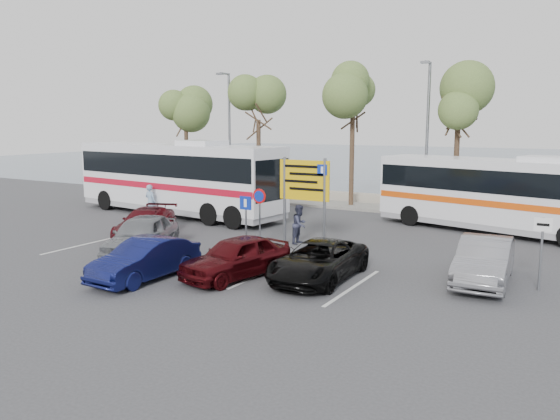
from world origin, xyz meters
The scene contains 25 objects.
ground centered at (0.00, 0.00, 0.00)m, with size 120.00×120.00×0.00m, color #38373A.
kerb_strip centered at (0.00, 14.00, 0.07)m, with size 44.00×2.40×0.15m, color gray.
seawall centered at (0.00, 16.00, 0.30)m, with size 48.00×0.80×0.60m, color #A29582.
sea centered at (0.00, 60.00, 0.01)m, with size 140.00×140.00×0.00m, color #435B6C.
tree_far_left centered at (-14.00, 14.00, 6.33)m, with size 3.20×3.20×7.60m.
tree_left centered at (-8.00, 14.00, 6.00)m, with size 3.20×3.20×7.20m.
tree_mid centered at (-1.50, 14.00, 6.65)m, with size 3.20×3.20×8.00m.
tree_right centered at (4.50, 14.00, 6.17)m, with size 3.20×3.20×7.40m.
street_lamp_left centered at (-10.00, 13.52, 4.60)m, with size 0.45×1.15×8.01m.
street_lamp_right centered at (3.00, 13.52, 4.60)m, with size 0.45×1.15×8.01m.
direction_sign centered at (1.00, 3.20, 2.43)m, with size 2.20×0.12×3.60m.
sign_no_stop centered at (-0.60, 2.38, 1.58)m, with size 0.60×0.08×2.35m.
sign_parking centered at (-0.20, 0.79, 1.47)m, with size 0.50×0.07×2.25m.
sign_taxi centered at (9.80, 1.49, 1.42)m, with size 0.50×0.07×2.20m.
lane_markings centered at (-1.14, -1.00, 0.00)m, with size 12.02×4.20×0.01m, color silver, non-canonical shape.
coach_bus_left centered at (-8.64, 6.70, 1.89)m, with size 13.34×4.26×4.08m.
coach_bus_right centered at (7.50, 10.02, 1.66)m, with size 11.70×5.17×3.57m.
car_silver_a centered at (-3.60, -1.18, 0.76)m, with size 1.79×4.45×1.52m, color gray.
car_blue centered at (-1.20, -3.50, 0.65)m, with size 1.37×3.94×1.30m, color #0F1449.
car_maroon centered at (-6.00, 1.50, 0.62)m, with size 1.72×4.24×1.23m, color #4B0C12.
car_red centered at (1.20, -1.87, 0.68)m, with size 1.60×3.97×1.35m, color #43090D.
suv_black centered at (3.60, -0.76, 0.61)m, with size 2.04×4.42×1.23m, color black.
car_silver_b centered at (8.23, 1.50, 0.71)m, with size 1.50×4.29×1.41m, color gray.
pedestrian_near centered at (-9.00, 5.00, 0.90)m, with size 0.66×0.43×1.80m, color #7C9AB5.
pedestrian_far centered at (0.58, 3.62, 0.82)m, with size 0.79×0.62×1.63m, color #31344A.
Camera 1 is at (11.02, -15.96, 4.91)m, focal length 35.00 mm.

